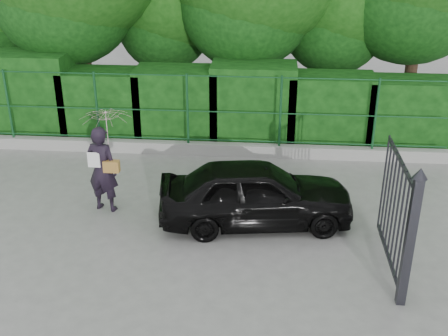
{
  "coord_description": "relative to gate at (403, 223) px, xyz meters",
  "views": [
    {
      "loc": [
        2.42,
        -8.63,
        5.68
      ],
      "look_at": [
        1.58,
        1.3,
        1.1
      ],
      "focal_mm": 45.0,
      "sensor_mm": 36.0,
      "label": 1
    }
  ],
  "objects": [
    {
      "name": "hedge",
      "position": [
        -4.73,
        6.22,
        -0.19
      ],
      "size": [
        14.2,
        1.2,
        2.3
      ],
      "color": "black",
      "rests_on": "ground"
    },
    {
      "name": "kerb",
      "position": [
        -4.6,
        5.22,
        -1.04
      ],
      "size": [
        14.0,
        0.25,
        0.3
      ],
      "primitive_type": "cube",
      "color": "#9E9E99",
      "rests_on": "ground"
    },
    {
      "name": "ground",
      "position": [
        -4.6,
        0.72,
        -1.19
      ],
      "size": [
        80.0,
        80.0,
        0.0
      ],
      "primitive_type": "plane",
      "color": "gray"
    },
    {
      "name": "car",
      "position": [
        -2.38,
        1.89,
        -0.54
      ],
      "size": [
        3.97,
        2.04,
        1.29
      ],
      "primitive_type": "imported",
      "rotation": [
        0.0,
        0.0,
        1.71
      ],
      "color": "black",
      "rests_on": "ground"
    },
    {
      "name": "gate",
      "position": [
        0.0,
        0.0,
        0.0
      ],
      "size": [
        0.22,
        2.33,
        2.36
      ],
      "color": "#232329",
      "rests_on": "ground"
    },
    {
      "name": "woman",
      "position": [
        -5.41,
        2.2,
        0.23
      ],
      "size": [
        1.02,
        1.02,
        2.16
      ],
      "color": "black",
      "rests_on": "ground"
    },
    {
      "name": "fence",
      "position": [
        -4.38,
        5.22,
        0.01
      ],
      "size": [
        14.13,
        0.06,
        1.8
      ],
      "color": "#124320",
      "rests_on": "kerb"
    }
  ]
}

